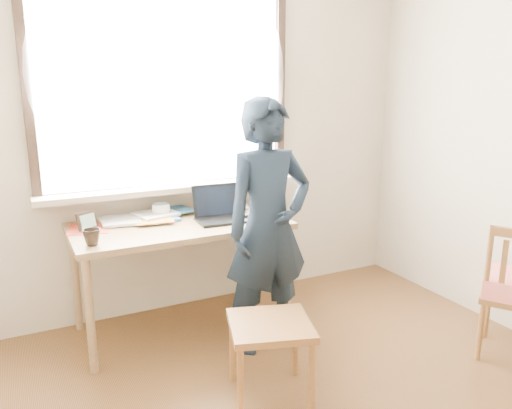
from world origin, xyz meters
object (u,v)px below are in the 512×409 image
mug_dark (92,237)px  work_chair (270,334)px  desk (180,235)px  person (268,227)px  mug_white (161,211)px  laptop (220,212)px

mug_dark → work_chair: size_ratio=0.19×
desk → work_chair: desk is taller
work_chair → person: person is taller
mug_dark → work_chair: 1.15m
desk → mug_white: bearing=109.2°
laptop → mug_white: (-0.34, 0.23, -0.01)m
person → laptop: bearing=106.7°
desk → mug_white: mug_white is taller
desk → work_chair: 1.02m
person → mug_dark: bearing=164.7°
mug_dark → mug_white: bearing=38.0°
laptop → work_chair: bearing=-96.7°
laptop → person: size_ratio=0.22×
mug_white → work_chair: 1.25m
mug_white → person: person is taller
mug_white → work_chair: size_ratio=0.23×
mug_white → mug_dark: size_ratio=1.20×
laptop → person: bearing=-71.8°
desk → person: 0.63m
mug_white → mug_dark: bearing=-142.0°
mug_white → mug_dark: (-0.52, -0.41, -0.00)m
desk → work_chair: (0.17, -0.96, -0.31)m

